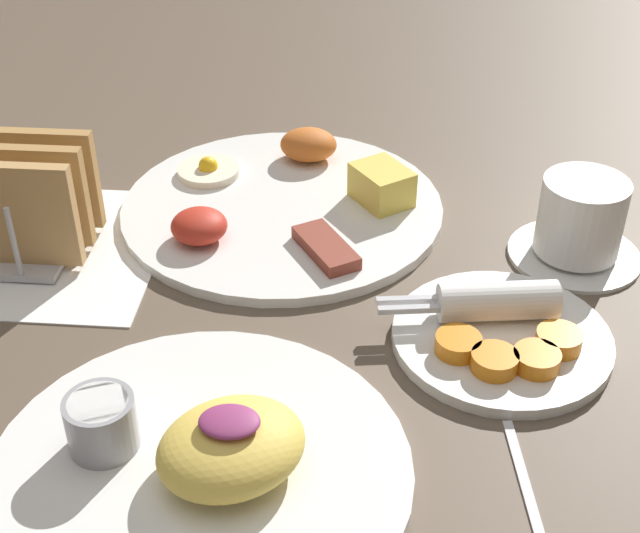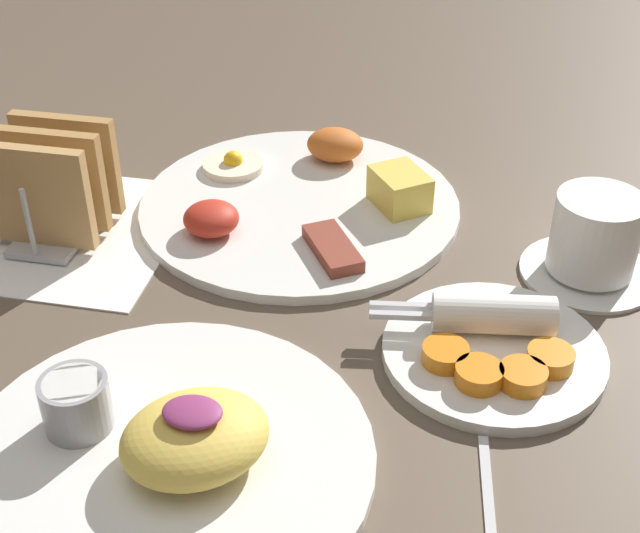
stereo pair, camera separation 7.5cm
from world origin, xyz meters
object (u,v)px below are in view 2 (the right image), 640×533
at_px(plate_breakfast, 303,200).
at_px(plate_condiments, 494,346).
at_px(toast_rack, 54,184).
at_px(coffee_cup, 594,240).
at_px(plate_foreground, 164,448).

relative_size(plate_breakfast, plate_condiments, 1.67).
xyz_separation_m(plate_breakfast, toast_rack, (-0.22, -0.09, 0.04)).
bearing_deg(plate_breakfast, coffee_cup, -12.48).
height_order(plate_breakfast, plate_foreground, plate_foreground).
bearing_deg(toast_rack, plate_breakfast, 21.93).
distance_m(plate_condiments, toast_rack, 0.43).
bearing_deg(plate_foreground, plate_breakfast, 86.84).
bearing_deg(toast_rack, plate_foreground, -53.03).
relative_size(plate_breakfast, plate_foreground, 1.10).
relative_size(plate_condiments, toast_rack, 1.63).
bearing_deg(plate_condiments, coffee_cup, 59.35).
relative_size(plate_foreground, coffee_cup, 2.39).
xyz_separation_m(plate_foreground, coffee_cup, (0.29, 0.29, 0.02)).
bearing_deg(plate_breakfast, toast_rack, -158.07).
bearing_deg(plate_foreground, coffee_cup, 44.59).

